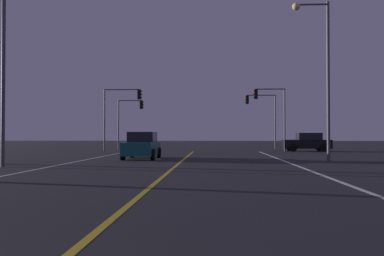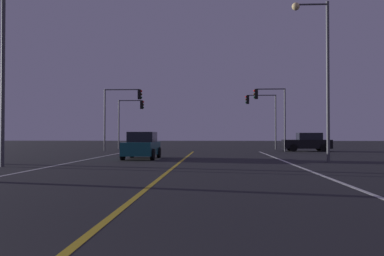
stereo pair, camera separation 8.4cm
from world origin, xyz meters
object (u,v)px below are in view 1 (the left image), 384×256
at_px(traffic_light_near_left, 122,105).
at_px(street_lamp_right_far, 320,62).
at_px(car_oncoming, 142,146).
at_px(street_lamp_left_mid, 14,49).
at_px(traffic_light_near_right, 270,105).
at_px(car_crossing_side, 307,142).
at_px(traffic_light_far_right, 261,109).
at_px(traffic_light_far_left, 131,113).

xyz_separation_m(traffic_light_near_left, street_lamp_right_far, (14.37, -14.22, 1.28)).
bearing_deg(car_oncoming, street_lamp_right_far, 75.60).
bearing_deg(street_lamp_left_mid, traffic_light_near_right, 51.21).
distance_m(car_crossing_side, traffic_light_near_left, 17.42).
relative_size(car_oncoming, traffic_light_far_right, 0.75).
height_order(traffic_light_far_left, street_lamp_left_mid, street_lamp_left_mid).
bearing_deg(car_crossing_side, traffic_light_far_right, -52.17).
height_order(car_crossing_side, traffic_light_far_left, traffic_light_far_left).
bearing_deg(traffic_light_near_left, street_lamp_left_mid, -93.21).
relative_size(car_oncoming, traffic_light_far_left, 0.83).
xyz_separation_m(car_oncoming, traffic_light_near_right, (9.64, 11.55, 3.40)).
distance_m(traffic_light_near_left, traffic_light_far_right, 14.50).
relative_size(traffic_light_near_right, traffic_light_near_left, 0.99).
height_order(traffic_light_near_left, traffic_light_far_right, traffic_light_near_left).
bearing_deg(street_lamp_right_far, traffic_light_near_left, -44.71).
xyz_separation_m(car_crossing_side, street_lamp_right_far, (-2.68, -15.04, 4.74)).
distance_m(car_oncoming, street_lamp_left_mid, 9.55).
bearing_deg(traffic_light_near_left, street_lamp_right_far, -44.71).
distance_m(traffic_light_far_left, street_lamp_left_mid, 23.74).
bearing_deg(traffic_light_near_left, car_oncoming, -71.16).
height_order(traffic_light_near_right, street_lamp_left_mid, street_lamp_left_mid).
xyz_separation_m(traffic_light_near_right, traffic_light_near_left, (-13.58, 0.00, 0.06)).
bearing_deg(traffic_light_near_left, traffic_light_far_right, 22.30).
height_order(car_crossing_side, street_lamp_left_mid, street_lamp_left_mid).
relative_size(traffic_light_far_left, street_lamp_right_far, 0.58).
distance_m(traffic_light_far_left, street_lamp_right_far, 24.67).
bearing_deg(car_crossing_side, car_oncoming, 43.30).
bearing_deg(street_lamp_right_far, street_lamp_left_mid, 14.36).
bearing_deg(traffic_light_far_left, street_lamp_left_mid, -91.63).
bearing_deg(traffic_light_near_left, car_crossing_side, 2.73).
relative_size(car_crossing_side, traffic_light_far_left, 0.83).
bearing_deg(street_lamp_left_mid, street_lamp_right_far, 14.36).
xyz_separation_m(traffic_light_far_right, street_lamp_right_far, (0.96, -19.72, 1.34)).
bearing_deg(street_lamp_right_far, traffic_light_far_right, -87.22).
relative_size(car_oncoming, street_lamp_left_mid, 0.48).
relative_size(car_crossing_side, traffic_light_far_right, 0.75).
bearing_deg(traffic_light_far_right, traffic_light_near_left, 22.30).
height_order(car_crossing_side, traffic_light_far_right, traffic_light_far_right).
bearing_deg(car_crossing_side, traffic_light_far_left, -15.08).
distance_m(traffic_light_near_right, traffic_light_near_left, 13.58).
bearing_deg(traffic_light_near_right, car_oncoming, 50.15).
distance_m(traffic_light_near_right, traffic_light_far_right, 5.50).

